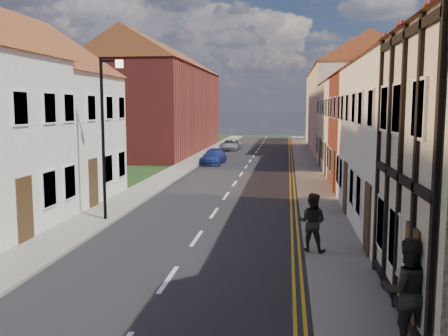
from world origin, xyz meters
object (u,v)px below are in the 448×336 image
object	(u,v)px
lamppost	(105,129)
car_distant	(230,145)
car_far	(213,157)
pedestrian_right_b	(312,222)
pedestrian_right	(407,291)

from	to	relation	value
lamppost	car_distant	distance (m)	32.29
car_far	pedestrian_right_b	bearing A→B (deg)	-70.91
pedestrian_right	pedestrian_right_b	size ratio (longest dim) A/B	1.12
lamppost	pedestrian_right_b	bearing A→B (deg)	-23.94
car_far	pedestrian_right	world-z (taller)	pedestrian_right
car_distant	pedestrian_right	size ratio (longest dim) A/B	2.05
lamppost	car_distant	bearing A→B (deg)	88.12
car_far	pedestrian_right	size ratio (longest dim) A/B	1.97
pedestrian_right	pedestrian_right_b	distance (m)	5.83
car_distant	lamppost	bearing A→B (deg)	-89.53
car_far	car_distant	xyz separation A→B (m)	(-0.11, 12.48, -0.00)
car_far	pedestrian_right_b	xyz separation A→B (m)	(6.35, -22.99, 0.43)
lamppost	pedestrian_right_b	distance (m)	8.61
lamppost	car_far	world-z (taller)	lamppost
lamppost	pedestrian_right_b	xyz separation A→B (m)	(7.51, -3.34, -2.55)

